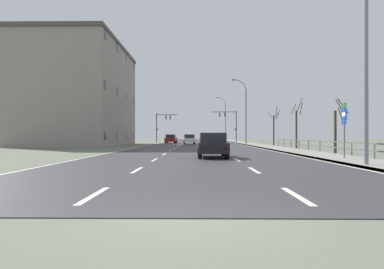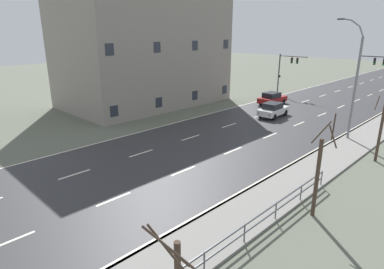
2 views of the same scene
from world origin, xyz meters
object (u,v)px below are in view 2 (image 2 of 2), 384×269
at_px(car_near_right, 272,98).
at_px(car_far_right, 273,110).
at_px(street_lamp_midground, 354,82).
at_px(brick_building, 144,46).
at_px(traffic_signal_left, 286,67).

height_order(car_near_right, car_far_right, same).
relative_size(street_lamp_midground, car_near_right, 2.39).
distance_m(street_lamp_midground, brick_building, 24.39).
height_order(street_lamp_midground, car_near_right, street_lamp_midground).
xyz_separation_m(traffic_signal_left, car_near_right, (2.41, -7.11, -3.13)).
xyz_separation_m(street_lamp_midground, car_far_right, (-8.58, 2.14, -4.11)).
bearing_deg(car_far_right, brick_building, -164.25).
bearing_deg(car_near_right, traffic_signal_left, 111.76).
relative_size(car_near_right, car_far_right, 1.00).
bearing_deg(traffic_signal_left, street_lamp_midground, -45.37).
height_order(street_lamp_midground, car_far_right, street_lamp_midground).
bearing_deg(car_near_right, street_lamp_midground, -28.85).
distance_m(street_lamp_midground, car_far_right, 9.75).
distance_m(traffic_signal_left, car_far_right, 14.01).
height_order(car_near_right, brick_building, brick_building).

